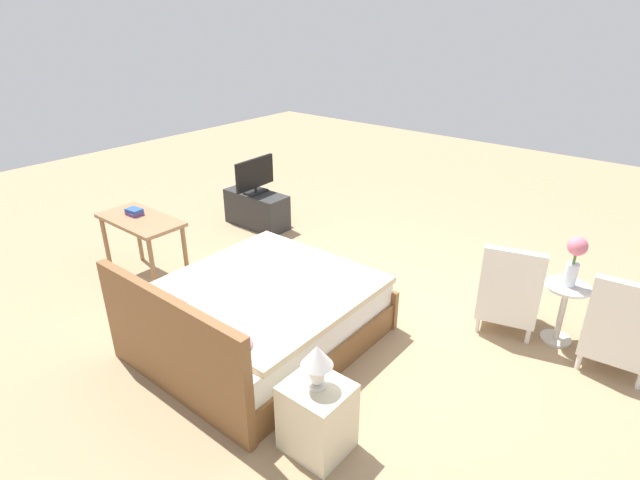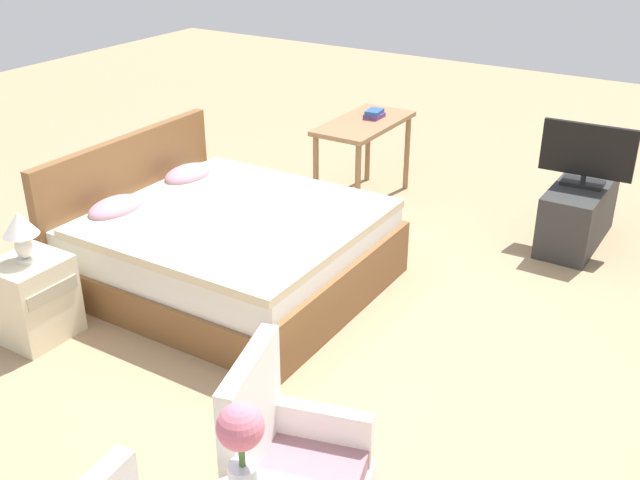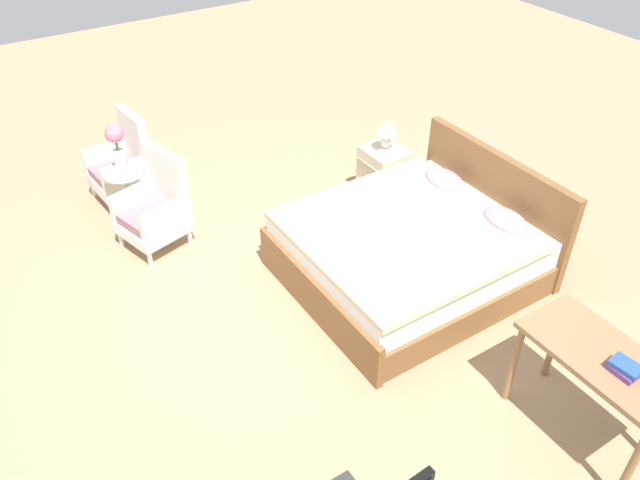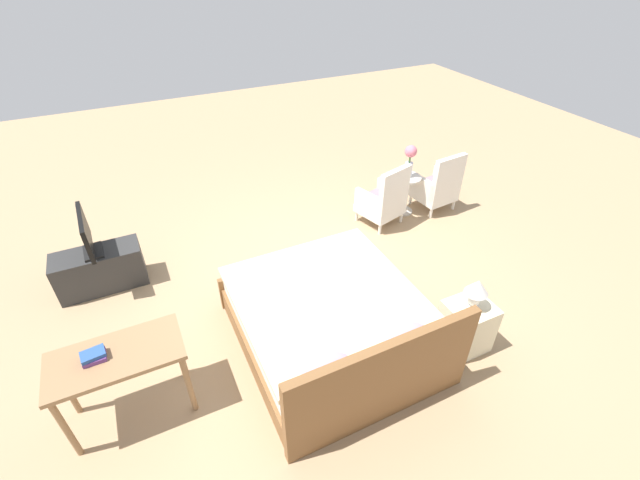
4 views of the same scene
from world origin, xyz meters
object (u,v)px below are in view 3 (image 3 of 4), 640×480
Objects in this scene: armchair_by_window_left at (123,165)px; armchair_by_window_right at (156,209)px; flower_vase at (116,143)px; book_stack at (625,368)px; nightstand at (384,173)px; bed at (414,249)px; side_table at (127,190)px; vanity_desk at (601,368)px; table_lamp at (387,131)px.

armchair_by_window_right is (0.95, -0.00, 0.00)m from armchair_by_window_left.
flower_vase reaches higher than armchair_by_window_left.
nightstand is at bearing 168.06° from book_stack.
bed is 3.14m from armchair_by_window_left.
flower_vase is 2.67m from nightstand.
bed is 3.37× the size of side_table.
flower_vase reaches higher than vanity_desk.
armchair_by_window_right is 1.93× the size of flower_vase.
bed is at bearing 40.51° from side_table.
flower_vase is at bearing 0.00° from side_table.
armchair_by_window_right is at bearing 14.64° from flower_vase.
armchair_by_window_right is 1.68× the size of nightstand.
bed is 6.08× the size of table_lamp.
vanity_desk is at bearing 24.51° from armchair_by_window_right.
armchair_by_window_left reaches higher than nightstand.
armchair_by_window_left is 0.88× the size of vanity_desk.
flower_vase is (-2.15, -1.84, 0.59)m from bed.
armchair_by_window_left is 1.68× the size of nightstand.
vanity_desk is at bearing 23.44° from side_table.
bed is at bearing 40.51° from flower_vase.
table_lamp is at bearing 90.00° from nightstand.
armchair_by_window_right is at bearing -0.12° from armchair_by_window_left.
book_stack reaches higher than nightstand.
table_lamp is 0.32× the size of vanity_desk.
table_lamp is at bearing 154.06° from bed.
flower_vase is 0.87× the size of nightstand.
bed is at bearing 177.67° from vanity_desk.
nightstand is 0.53× the size of vanity_desk.
side_table is (-2.15, -1.84, 0.08)m from bed.
vanity_desk is at bearing -12.03° from nightstand.
table_lamp is (0.00, 0.00, 0.49)m from nightstand.
side_table is at bearing -157.54° from book_stack.
vanity_desk is at bearing -12.05° from table_lamp.
nightstand is 0.49m from table_lamp.
armchair_by_window_right is 4.09m from book_stack.
armchair_by_window_right is at bearing -155.49° from vanity_desk.
side_table is 1.09× the size of nightstand.
table_lamp is (-1.21, 0.59, 0.46)m from bed.
table_lamp is at bearing 167.95° from vanity_desk.
bed is at bearing -25.94° from table_lamp.
vanity_desk reaches higher than side_table.
table_lamp reaches higher than vanity_desk.
side_table is at bearing -156.56° from vanity_desk.
nightstand is at bearing 68.74° from flower_vase.
nightstand is (0.94, 2.42, -0.61)m from flower_vase.
table_lamp is (0.94, 2.42, 0.39)m from side_table.
armchair_by_window_left is 1.00× the size of armchair_by_window_right.
bed reaches higher than book_stack.
book_stack is (0.14, -0.02, 0.15)m from vanity_desk.
nightstand is 2.88× the size of book_stack.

